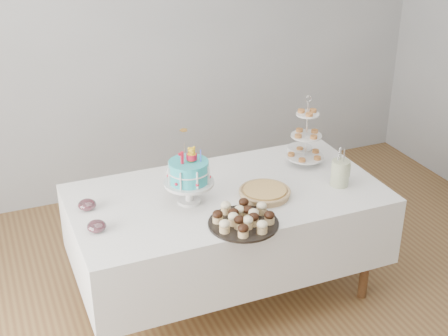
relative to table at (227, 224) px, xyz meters
name	(u,v)px	position (x,y,z in m)	size (l,w,h in m)	color
floor	(245,321)	(0.00, -0.30, -0.54)	(5.00, 5.00, 0.00)	brown
walls	(249,122)	(0.00, -0.30, 0.81)	(5.04, 4.04, 2.70)	gray
table	(227,224)	(0.00, 0.00, 0.00)	(1.92, 1.02, 0.77)	silver
birthday_cake	(189,184)	(-0.26, -0.03, 0.35)	(0.30, 0.30, 0.46)	silver
cupcake_tray	(243,218)	(-0.06, -0.39, 0.27)	(0.40, 0.40, 0.09)	black
pie	(265,192)	(0.19, -0.13, 0.26)	(0.32, 0.32, 0.05)	tan
tiered_stand	(306,136)	(0.64, 0.18, 0.43)	(0.25, 0.25, 0.49)	silver
plate_stack	(299,151)	(0.67, 0.30, 0.26)	(0.17, 0.17, 0.07)	silver
pastry_plate	(184,168)	(-0.14, 0.40, 0.24)	(0.23, 0.23, 0.03)	silver
jam_bowl_a	(97,226)	(-0.84, -0.14, 0.26)	(0.11, 0.11, 0.06)	silver
jam_bowl_b	(87,205)	(-0.84, 0.12, 0.26)	(0.11, 0.11, 0.06)	silver
utensil_pitcher	(340,172)	(0.69, -0.18, 0.32)	(0.12, 0.11, 0.26)	beige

